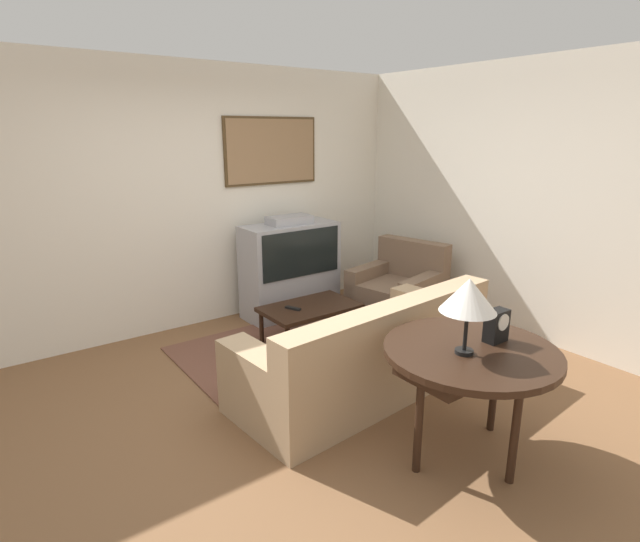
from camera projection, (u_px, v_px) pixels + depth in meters
ground_plane at (303, 406)px, 3.81m from camera, size 12.00×12.00×0.00m
wall_back at (186, 199)px, 5.10m from camera, size 12.00×0.10×2.70m
wall_right at (521, 202)px, 4.94m from camera, size 0.06×12.00×2.70m
area_rug at (310, 346)px, 4.85m from camera, size 2.39×1.62×0.01m
tv at (290, 269)px, 5.59m from camera, size 1.08×0.47×1.13m
couch at (366, 357)px, 3.97m from camera, size 2.19×1.04×0.81m
armchair at (398, 293)px, 5.56m from camera, size 0.98×1.01×0.84m
coffee_table at (310, 310)px, 4.86m from camera, size 0.92×0.56×0.38m
console_table at (471, 358)px, 3.07m from camera, size 1.07×1.07×0.74m
table_lamp at (469, 296)px, 2.89m from camera, size 0.33×0.33×0.47m
mantel_clock at (496, 326)px, 3.13m from camera, size 0.15×0.10×0.21m
remote at (293, 308)px, 4.76m from camera, size 0.10×0.16×0.02m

